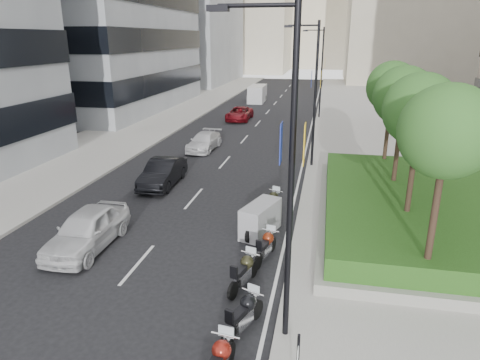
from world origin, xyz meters
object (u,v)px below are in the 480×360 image
(car_b, at_px, (163,173))
(motorcycle_3, at_px, (244,272))
(lamp_post_1, at_px, (313,88))
(motorcycle_4, at_px, (266,246))
(delivery_van, at_px, (257,94))
(car_c, at_px, (204,141))
(car_d, at_px, (239,114))
(motorcycle_2, at_px, (244,315))
(motorcycle_5, at_px, (261,219))
(car_a, at_px, (87,229))
(lamp_post_0, at_px, (285,165))
(motorcycle_6, at_px, (271,203))
(lamp_post_2, at_px, (320,68))

(car_b, bearing_deg, motorcycle_3, -56.84)
(lamp_post_1, distance_m, motorcycle_4, 13.48)
(motorcycle_4, bearing_deg, delivery_van, 22.88)
(lamp_post_1, height_order, delivery_van, lamp_post_1)
(car_c, bearing_deg, lamp_post_1, -17.82)
(car_d, bearing_deg, lamp_post_1, -62.84)
(motorcycle_4, xyz_separation_m, car_d, (-6.76, 28.01, 0.12))
(motorcycle_2, relative_size, motorcycle_5, 0.83)
(motorcycle_5, xyz_separation_m, car_d, (-6.22, 25.89, -0.03))
(car_c, height_order, delivery_van, delivery_van)
(car_a, bearing_deg, motorcycle_5, 21.25)
(car_c, bearing_deg, car_b, -87.56)
(car_b, xyz_separation_m, delivery_van, (-0.11, 33.75, 0.24))
(car_c, xyz_separation_m, delivery_van, (-0.16, 25.46, 0.34))
(motorcycle_4, xyz_separation_m, car_c, (-6.92, 15.63, 0.09))
(motorcycle_3, height_order, motorcycle_4, motorcycle_3)
(motorcycle_3, distance_m, car_b, 11.41)
(lamp_post_0, xyz_separation_m, lamp_post_1, (0.00, 17.00, 0.00))
(car_a, bearing_deg, car_b, 88.65)
(motorcycle_5, height_order, delivery_van, delivery_van)
(motorcycle_4, relative_size, car_c, 0.46)
(motorcycle_3, xyz_separation_m, motorcycle_6, (0.07, 6.39, 0.00))
(car_b, height_order, car_d, car_b)
(lamp_post_0, bearing_deg, car_a, 154.53)
(lamp_post_2, xyz_separation_m, car_d, (-7.77, -2.64, -4.40))
(lamp_post_0, bearing_deg, car_d, 103.51)
(lamp_post_0, bearing_deg, lamp_post_2, 90.00)
(lamp_post_2, xyz_separation_m, motorcycle_6, (-1.40, -26.30, -4.50))
(motorcycle_3, xyz_separation_m, car_b, (-6.51, 9.37, 0.18))
(lamp_post_0, distance_m, motorcycle_6, 9.89)
(motorcycle_3, xyz_separation_m, motorcycle_5, (-0.09, 4.15, 0.13))
(car_b, bearing_deg, delivery_van, 88.57)
(motorcycle_4, distance_m, car_a, 7.12)
(lamp_post_1, bearing_deg, lamp_post_2, 90.00)
(motorcycle_4, height_order, motorcycle_6, motorcycle_6)
(motorcycle_4, bearing_deg, motorcycle_6, 18.12)
(lamp_post_2, height_order, car_a, lamp_post_2)
(motorcycle_3, bearing_deg, car_a, 92.35)
(motorcycle_3, distance_m, motorcycle_5, 4.15)
(motorcycle_3, relative_size, motorcycle_4, 1.03)
(motorcycle_4, bearing_deg, car_c, 36.99)
(motorcycle_2, relative_size, car_a, 0.44)
(lamp_post_0, height_order, motorcycle_2, lamp_post_0)
(lamp_post_2, distance_m, motorcycle_2, 35.28)
(motorcycle_4, height_order, delivery_van, delivery_van)
(motorcycle_2, height_order, car_d, car_d)
(motorcycle_2, distance_m, motorcycle_4, 4.32)
(motorcycle_4, bearing_deg, car_a, 106.97)
(motorcycle_3, distance_m, delivery_van, 43.63)
(motorcycle_4, relative_size, car_a, 0.43)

